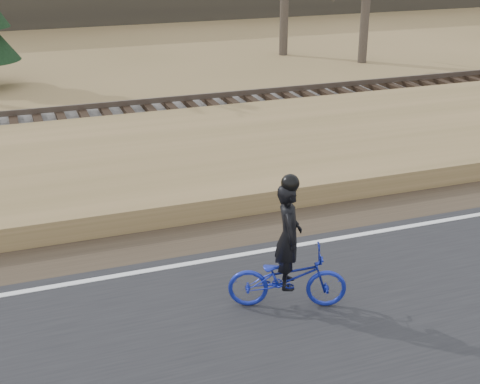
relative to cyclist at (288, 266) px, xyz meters
name	(u,v)px	position (x,y,z in m)	size (l,w,h in m)	color
ground	(228,266)	(-0.40, 1.53, -0.71)	(120.00, 120.00, 0.00)	#98794D
road	(288,348)	(-0.40, -0.97, -0.68)	(120.00, 6.00, 0.06)	black
edge_line	(224,258)	(-0.40, 1.73, -0.65)	(120.00, 0.12, 0.01)	silver
shoulder	(207,236)	(-0.40, 2.73, -0.69)	(120.00, 1.60, 0.04)	#473A2B
embankment	(166,172)	(-0.40, 5.73, -0.49)	(120.00, 5.00, 0.44)	#98794D
ballast	(132,125)	(-0.40, 9.53, -0.49)	(120.00, 3.00, 0.45)	slate
railroad	(131,114)	(-0.40, 9.53, -0.19)	(120.00, 2.40, 0.29)	black
cyclist	(288,266)	(0.00, 0.00, 0.00)	(1.84, 1.17, 2.08)	#152295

